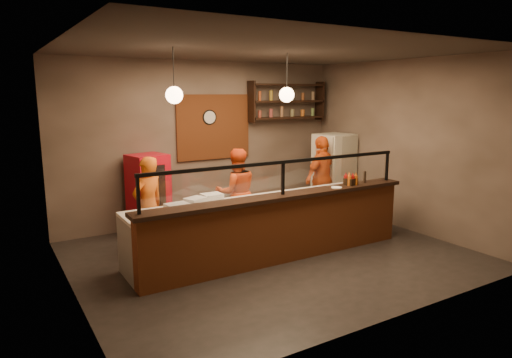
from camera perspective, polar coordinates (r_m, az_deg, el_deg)
floor at (r=7.49m, az=1.96°, el=-9.44°), size 6.00×6.00×0.00m
ceiling at (r=7.06m, az=2.13°, el=15.75°), size 6.00×6.00×0.00m
wall_back at (r=9.28m, az=-6.47°, el=4.59°), size 6.00×0.00×6.00m
wall_left at (r=6.02m, az=-22.59°, el=0.51°), size 0.00×5.00×5.00m
wall_right at (r=9.08m, az=18.12°, el=4.00°), size 0.00×5.00×5.00m
wall_front at (r=5.22m, az=17.24°, el=-0.61°), size 6.00×0.00×6.00m
brick_patch at (r=9.31m, az=-5.31°, el=6.49°), size 1.60×0.04×1.30m
service_counter at (r=7.09m, az=3.32°, el=-6.35°), size 4.60×0.25×1.00m
counter_ledge at (r=6.96m, az=3.36°, el=-2.18°), size 4.70×0.37×0.06m
worktop_cabinet at (r=7.52m, az=1.14°, el=-5.95°), size 4.60×0.75×0.85m
worktop at (r=7.40m, az=1.15°, el=-2.61°), size 4.60×0.75×0.05m
sneeze_guard at (r=6.89m, az=3.39°, el=0.58°), size 4.50×0.05×0.52m
wall_shelving at (r=10.02m, az=3.93°, el=9.67°), size 1.84×0.28×0.85m
wall_clock at (r=9.24m, az=-5.87°, el=7.69°), size 0.30×0.04×0.30m
pendant_left at (r=6.52m, az=-10.18°, el=10.30°), size 0.24×0.24×0.77m
pendant_right at (r=7.42m, az=3.86°, el=10.48°), size 0.24×0.24×0.77m
cook_left at (r=7.49m, az=-13.31°, el=-3.33°), size 0.69×0.58×1.60m
cook_mid at (r=8.28m, az=-2.46°, el=-1.70°), size 0.90×0.78×1.60m
cook_right at (r=9.43m, az=8.25°, el=0.12°), size 1.09×0.67×1.73m
fridge at (r=9.99m, az=9.66°, el=0.65°), size 0.79×0.75×1.72m
red_cooler at (r=8.62m, az=-13.27°, el=-1.88°), size 0.75×0.71×1.48m
pizza_dough at (r=7.95m, az=7.05°, el=-1.52°), size 0.57×0.57×0.01m
prep_tub_a at (r=6.86m, az=-7.57°, el=-2.93°), size 0.36×0.33×0.15m
prep_tub_b at (r=7.08m, az=-5.53°, el=-2.44°), size 0.31×0.25×0.15m
prep_tub_c at (r=6.50m, az=-9.82°, el=-3.72°), size 0.33×0.28×0.15m
rolling_pin at (r=6.97m, az=-5.81°, el=-3.05°), size 0.33×0.09×0.06m
condiment_caddy at (r=7.81m, az=11.75°, el=-0.30°), size 0.24×0.21×0.11m
pepper_mill at (r=8.04m, az=13.43°, el=0.25°), size 0.06×0.06×0.20m
small_plate at (r=7.53m, az=10.03°, el=-1.05°), size 0.20×0.20×0.01m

